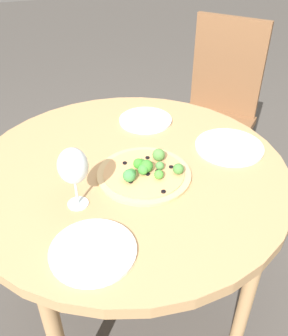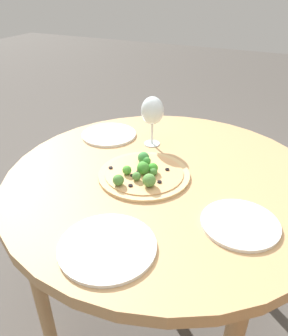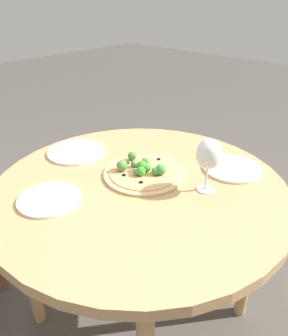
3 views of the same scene
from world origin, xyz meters
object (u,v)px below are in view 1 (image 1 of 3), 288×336
object	(u,v)px
pizza	(145,172)
chair	(216,109)
wine_glass	(73,167)
plate_near	(229,147)
plate_side	(145,120)
plate_far	(93,251)

from	to	relation	value
pizza	chair	bearing A→B (deg)	137.49
chair	wine_glass	bearing A→B (deg)	-91.92
plate_near	plate_side	world-z (taller)	same
pizza	wine_glass	bearing A→B (deg)	-73.10
chair	plate_near	world-z (taller)	chair
plate_far	plate_side	bearing A→B (deg)	150.39
chair	plate_near	distance (m)	0.74
plate_near	chair	bearing A→B (deg)	154.44
plate_near	plate_side	size ratio (longest dim) A/B	1.16
wine_glass	plate_far	size ratio (longest dim) A/B	0.86
plate_far	chair	bearing A→B (deg)	137.94
chair	pizza	distance (m)	0.98
chair	wine_glass	world-z (taller)	chair
wine_glass	plate_far	xyz separation A→B (m)	(0.19, 0.00, -0.13)
plate_far	plate_side	size ratio (longest dim) A/B	1.07
pizza	plate_near	bearing A→B (deg)	100.04
plate_near	plate_side	xyz separation A→B (m)	(-0.28, -0.22, 0.00)
plate_near	plate_far	bearing A→B (deg)	-60.21
pizza	plate_side	distance (m)	0.36
pizza	plate_near	world-z (taller)	pizza
wine_glass	plate_near	world-z (taller)	wine_glass
plate_near	plate_far	size ratio (longest dim) A/B	1.08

